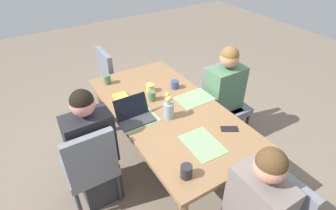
# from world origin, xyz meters

# --- Properties ---
(ground_plane) EXTENTS (10.00, 10.00, 0.00)m
(ground_plane) POSITION_xyz_m (0.00, 0.00, 0.00)
(ground_plane) COLOR #756656
(dining_table) EXTENTS (1.90, 0.97, 0.73)m
(dining_table) POSITION_xyz_m (0.00, 0.00, 0.66)
(dining_table) COLOR olive
(dining_table) RESTS_ON ground_plane
(chair_far_left_mid) EXTENTS (0.44, 0.44, 0.90)m
(chair_far_left_mid) POSITION_xyz_m (-0.06, 0.83, 0.50)
(chair_far_left_mid) COLOR slate
(chair_far_left_mid) RESTS_ON ground_plane
(person_far_left_mid) EXTENTS (0.36, 0.40, 1.19)m
(person_far_left_mid) POSITION_xyz_m (0.02, 0.77, 0.53)
(person_far_left_mid) COLOR #2D2D33
(person_far_left_mid) RESTS_ON ground_plane
(chair_near_left_far) EXTENTS (0.44, 0.44, 0.90)m
(chair_near_left_far) POSITION_xyz_m (0.11, -0.82, 0.50)
(chair_near_left_far) COLOR slate
(chair_near_left_far) RESTS_ON ground_plane
(person_near_left_far) EXTENTS (0.36, 0.40, 1.19)m
(person_near_left_far) POSITION_xyz_m (0.04, -0.76, 0.53)
(person_near_left_far) COLOR #2D2D33
(person_near_left_far) RESTS_ON ground_plane
(chair_head_right_right_near) EXTENTS (0.44, 0.44, 0.90)m
(chair_head_right_right_near) POSITION_xyz_m (1.24, 0.05, 0.50)
(chair_head_right_right_near) COLOR slate
(chair_head_right_right_near) RESTS_ON ground_plane
(flower_vase) EXTENTS (0.10, 0.10, 0.26)m
(flower_vase) POSITION_xyz_m (-0.11, 0.06, 0.84)
(flower_vase) COLOR #8EA8B7
(flower_vase) RESTS_ON dining_table
(placemat_head_left_left_near) EXTENTS (0.37, 0.27, 0.00)m
(placemat_head_left_left_near) POSITION_xyz_m (-0.56, 0.01, 0.74)
(placemat_head_left_left_near) COLOR #7FAD70
(placemat_head_left_left_near) RESTS_ON dining_table
(placemat_far_left_mid) EXTENTS (0.27, 0.37, 0.00)m
(placemat_far_left_mid) POSITION_xyz_m (0.01, 0.32, 0.74)
(placemat_far_left_mid) COLOR #7FAD70
(placemat_far_left_mid) RESTS_ON dining_table
(placemat_near_left_far) EXTENTS (0.26, 0.36, 0.00)m
(placemat_near_left_far) POSITION_xyz_m (0.02, -0.32, 0.74)
(placemat_near_left_far) COLOR #7FAD70
(placemat_near_left_far) RESTS_ON dining_table
(laptop_far_left_mid) EXTENTS (0.22, 0.32, 0.20)m
(laptop_far_left_mid) POSITION_xyz_m (0.03, 0.34, 0.78)
(laptop_far_left_mid) COLOR #38383D
(laptop_far_left_mid) RESTS_ON dining_table
(coffee_mug_near_left) EXTENTS (0.08, 0.08, 0.10)m
(coffee_mug_near_left) POSITION_xyz_m (0.76, 0.31, 0.79)
(coffee_mug_near_left) COLOR #47704C
(coffee_mug_near_left) RESTS_ON dining_table
(coffee_mug_near_right) EXTENTS (0.07, 0.07, 0.10)m
(coffee_mug_near_right) POSITION_xyz_m (0.22, 0.05, 0.78)
(coffee_mug_near_right) COLOR #47704C
(coffee_mug_near_right) RESTS_ON dining_table
(coffee_mug_centre_left) EXTENTS (0.08, 0.08, 0.09)m
(coffee_mug_centre_left) POSITION_xyz_m (0.29, -0.27, 0.78)
(coffee_mug_centre_left) COLOR #33477A
(coffee_mug_centre_left) RESTS_ON dining_table
(coffee_mug_centre_right) EXTENTS (0.09, 0.09, 0.10)m
(coffee_mug_centre_right) POSITION_xyz_m (-0.77, 0.32, 0.79)
(coffee_mug_centre_right) COLOR #232328
(coffee_mug_centre_right) RESTS_ON dining_table
(coffee_mug_far_left) EXTENTS (0.09, 0.09, 0.09)m
(coffee_mug_far_left) POSITION_xyz_m (0.37, -0.01, 0.78)
(coffee_mug_far_left) COLOR #DBC64C
(coffee_mug_far_left) RESTS_ON dining_table
(book_red_cover) EXTENTS (0.21, 0.15, 0.02)m
(book_red_cover) POSITION_xyz_m (0.40, 0.31, 0.75)
(book_red_cover) COLOR gold
(book_red_cover) RESTS_ON dining_table
(phone_black) EXTENTS (0.14, 0.17, 0.01)m
(phone_black) POSITION_xyz_m (-0.54, -0.30, 0.74)
(phone_black) COLOR black
(phone_black) RESTS_ON dining_table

